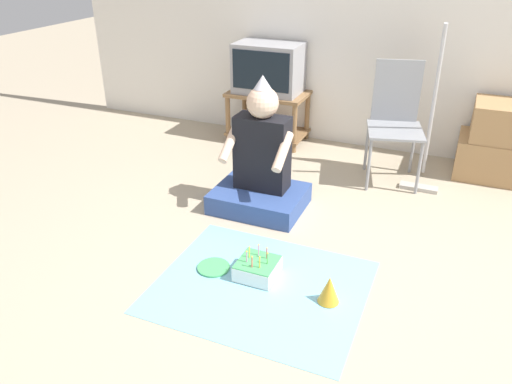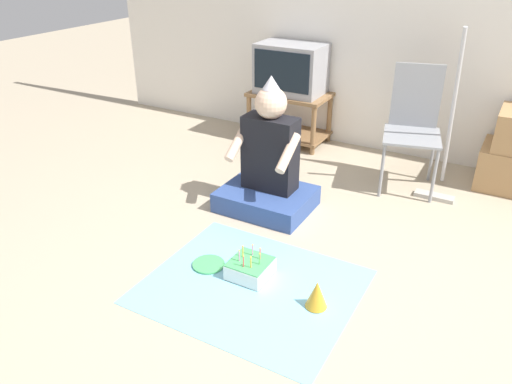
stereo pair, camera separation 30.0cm
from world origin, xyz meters
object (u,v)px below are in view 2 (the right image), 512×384
(dust_mop, at_px, (444,150))
(paper_plate, at_px, (209,264))
(tv, at_px, (291,69))
(folding_chair, at_px, (413,121))
(person_seated, at_px, (268,169))
(birthday_cake, at_px, (250,268))
(party_hat_blue, at_px, (317,294))

(dust_mop, bearing_deg, paper_plate, -121.37)
(tv, height_order, folding_chair, folding_chair)
(tv, relative_size, person_seated, 0.62)
(tv, height_order, paper_plate, tv)
(birthday_cake, xyz_separation_m, party_hat_blue, (0.43, -0.07, 0.03))
(party_hat_blue, bearing_deg, paper_plate, 177.50)
(dust_mop, xyz_separation_m, party_hat_blue, (-0.28, -1.63, -0.27))
(dust_mop, bearing_deg, birthday_cake, -114.51)
(folding_chair, height_order, birthday_cake, folding_chair)
(folding_chair, distance_m, paper_plate, 1.89)
(birthday_cake, relative_size, party_hat_blue, 1.43)
(birthday_cake, bearing_deg, folding_chair, 74.54)
(tv, xyz_separation_m, folding_chair, (1.18, -0.36, -0.18))
(tv, relative_size, dust_mop, 0.47)
(person_seated, height_order, paper_plate, person_seated)
(dust_mop, bearing_deg, party_hat_blue, -99.78)
(folding_chair, xyz_separation_m, paper_plate, (-0.72, -1.68, -0.49))
(folding_chair, relative_size, person_seated, 0.97)
(birthday_cake, height_order, paper_plate, birthday_cake)
(paper_plate, bearing_deg, tv, 102.95)
(birthday_cake, xyz_separation_m, paper_plate, (-0.26, -0.04, -0.04))
(person_seated, height_order, birthday_cake, person_seated)
(birthday_cake, bearing_deg, person_seated, 111.18)
(folding_chair, distance_m, person_seated, 1.17)
(folding_chair, bearing_deg, tv, 162.98)
(dust_mop, height_order, person_seated, dust_mop)
(dust_mop, bearing_deg, tv, 163.07)
(person_seated, bearing_deg, dust_mop, 37.91)
(tv, relative_size, party_hat_blue, 3.77)
(person_seated, xyz_separation_m, birthday_cake, (0.30, -0.77, -0.24))
(folding_chair, xyz_separation_m, dust_mop, (0.26, -0.08, -0.15))
(party_hat_blue, xyz_separation_m, paper_plate, (-0.69, 0.03, -0.07))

